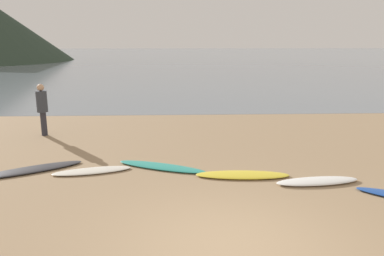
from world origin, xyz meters
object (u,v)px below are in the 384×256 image
surfboard_5 (243,175)px  surfboard_6 (317,181)px  surfboard_3 (92,171)px  surfboard_4 (161,167)px  surfboard_2 (31,170)px  person_1 (42,105)px

surfboard_5 → surfboard_6: (1.65, -0.50, 0.01)m
surfboard_5 → surfboard_6: bearing=-13.6°
surfboard_3 → surfboard_4: bearing=-5.4°
surfboard_2 → surfboard_6: 7.00m
surfboard_2 → surfboard_6: size_ratio=1.29×
surfboard_6 → person_1: bearing=142.6°
surfboard_2 → surfboard_5: bearing=-35.3°
surfboard_2 → person_1: 3.84m
surfboard_2 → surfboard_6: bearing=-37.8°
surfboard_2 → surfboard_3: 1.57m
person_1 → surfboard_2: bearing=-137.7°
surfboard_4 → surfboard_6: size_ratio=1.23×
surfboard_4 → surfboard_6: 3.82m
surfboard_4 → surfboard_5: (1.98, -0.69, 0.00)m
surfboard_6 → surfboard_2: bearing=164.8°
surfboard_5 → person_1: size_ratio=1.28×
surfboard_6 → surfboard_5: bearing=156.9°
surfboard_5 → person_1: bearing=148.7°
surfboard_5 → person_1: (-6.11, 4.20, 1.00)m
surfboard_3 → surfboard_6: size_ratio=0.97×
surfboard_4 → person_1: 5.51m
surfboard_3 → person_1: (-2.41, 3.75, 1.00)m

